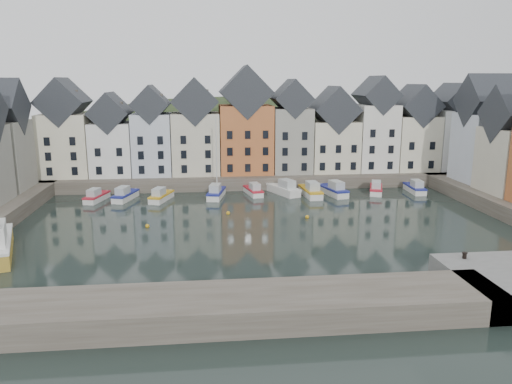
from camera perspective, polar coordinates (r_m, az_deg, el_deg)
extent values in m
plane|color=black|center=(58.78, 1.11, -4.47)|extent=(260.00, 260.00, 0.00)
cube|color=#4A4338|center=(87.56, -1.34, 1.89)|extent=(90.00, 16.00, 2.00)
cube|color=#4A4338|center=(37.56, -10.20, -13.23)|extent=(50.00, 6.00, 2.00)
ellipsoid|color=black|center=(117.39, -2.35, -4.90)|extent=(153.60, 70.40, 64.00)
sphere|color=#1D3216|center=(107.25, -9.82, 7.83)|extent=(5.77, 5.77, 5.77)
sphere|color=#1D3216|center=(121.15, 9.32, 8.10)|extent=(5.27, 5.27, 5.27)
sphere|color=#1D3216|center=(117.01, 13.48, 7.65)|extent=(5.07, 5.07, 5.07)
sphere|color=#1D3216|center=(113.38, 4.84, 7.77)|extent=(5.01, 5.01, 5.01)
sphere|color=#1D3216|center=(116.93, -21.36, 6.49)|extent=(3.94, 3.94, 3.94)
sphere|color=#1D3216|center=(121.64, 10.97, 8.02)|extent=(5.21, 5.21, 5.21)
sphere|color=#1D3216|center=(115.10, -1.56, 8.13)|extent=(5.45, 5.45, 5.45)
sphere|color=#1D3216|center=(113.78, 17.31, 6.96)|extent=(4.49, 4.49, 4.49)
cube|color=beige|center=(87.21, -20.79, 5.05)|extent=(7.67, 8.00, 10.07)
cube|color=#22252A|center=(86.68, -21.15, 9.59)|extent=(7.67, 8.16, 7.67)
cube|color=white|center=(85.75, -16.04, 4.77)|extent=(6.56, 8.00, 8.61)
cube|color=#22252A|center=(85.20, -16.28, 8.72)|extent=(6.56, 8.16, 6.56)
cube|color=silver|center=(84.78, -11.70, 5.39)|extent=(6.20, 8.00, 10.02)
cube|color=#22252A|center=(84.24, -11.90, 9.81)|extent=(6.20, 8.16, 6.20)
cube|color=beige|center=(84.38, -6.88, 5.55)|extent=(7.70, 8.00, 10.08)
cube|color=#22252A|center=(83.83, -7.00, 10.27)|extent=(7.70, 8.16, 7.70)
cube|color=#B96535|center=(84.60, -1.20, 6.07)|extent=(8.69, 8.00, 11.28)
cube|color=#22252A|center=(84.08, -1.22, 11.35)|extent=(8.69, 8.16, 8.69)
cube|color=gray|center=(85.63, 3.97, 5.95)|extent=(6.43, 8.00, 10.78)
cube|color=#22252A|center=(85.11, 4.05, 10.62)|extent=(6.43, 8.16, 6.43)
cube|color=beige|center=(87.33, 8.71, 5.23)|extent=(7.88, 8.00, 8.56)
cube|color=#22252A|center=(86.77, 8.84, 9.31)|extent=(7.88, 8.16, 7.88)
cube|color=white|center=(89.32, 13.32, 6.07)|extent=(6.50, 8.00, 11.27)
cube|color=#22252A|center=(88.83, 13.56, 10.72)|extent=(6.50, 8.16, 6.50)
cube|color=beige|center=(91.98, 17.43, 5.40)|extent=(7.23, 8.00, 9.32)
cube|color=#22252A|center=(91.46, 17.70, 9.41)|extent=(7.23, 8.16, 7.23)
cube|color=white|center=(94.85, 21.27, 5.63)|extent=(6.18, 8.00, 10.32)
cube|color=#22252A|center=(94.38, 21.60, 9.66)|extent=(6.18, 8.16, 6.18)
cube|color=silver|center=(84.52, 24.71, 4.61)|extent=(7.47, 8.00, 10.38)
cube|color=#22252A|center=(83.97, 25.16, 9.45)|extent=(7.62, 8.00, 8.00)
sphere|color=gold|center=(66.07, -3.20, -2.42)|extent=(0.50, 0.50, 0.50)
sphere|color=gold|center=(64.45, 5.86, -2.86)|extent=(0.50, 0.50, 0.50)
sphere|color=gold|center=(61.57, -12.31, -3.82)|extent=(0.50, 0.50, 0.50)
cube|color=silver|center=(76.92, -17.71, -0.73)|extent=(3.03, 5.77, 1.01)
cube|color=#B41929|center=(76.80, -17.74, -0.33)|extent=(3.15, 5.90, 0.23)
cube|color=#A9B0B1|center=(75.96, -18.04, -0.06)|extent=(1.82, 2.47, 1.11)
cube|color=silver|center=(76.47, -14.68, -0.59)|extent=(3.36, 6.22, 1.09)
cube|color=navy|center=(76.34, -14.70, -0.16)|extent=(3.49, 6.37, 0.25)
cube|color=#A9B0B1|center=(75.42, -15.00, 0.14)|extent=(1.99, 2.68, 1.19)
cube|color=silver|center=(74.80, -10.75, -0.70)|extent=(3.42, 6.02, 1.06)
cube|color=gold|center=(74.67, -10.77, -0.27)|extent=(3.55, 6.16, 0.24)
cube|color=#A9B0B1|center=(73.77, -11.04, 0.02)|extent=(1.99, 2.61, 1.15)
cube|color=silver|center=(75.65, -4.55, -0.35)|extent=(3.07, 6.44, 1.13)
cube|color=navy|center=(75.52, -4.55, 0.11)|extent=(3.20, 6.58, 0.26)
cube|color=#A9B0B1|center=(74.49, -4.69, 0.42)|extent=(1.92, 2.72, 1.24)
cylinder|color=silver|center=(75.17, -4.54, 4.09)|extent=(0.14, 0.14, 11.35)
cube|color=silver|center=(77.34, -0.32, -0.05)|extent=(2.69, 5.74, 1.01)
cube|color=#B41929|center=(77.22, -0.32, 0.35)|extent=(2.80, 5.86, 0.23)
cube|color=#A9B0B1|center=(76.33, -0.14, 0.63)|extent=(1.69, 2.42, 1.10)
cube|color=silver|center=(77.82, 3.14, 0.06)|extent=(4.56, 7.04, 1.25)
cube|color=silver|center=(77.67, 3.15, 0.55)|extent=(4.72, 7.21, 0.28)
cube|color=#A9B0B1|center=(76.69, 3.56, 0.91)|extent=(2.53, 3.12, 1.36)
cube|color=silver|center=(76.83, 6.24, -0.16)|extent=(2.45, 6.83, 1.23)
cube|color=gold|center=(76.69, 6.25, 0.33)|extent=(2.57, 6.97, 0.28)
cube|color=#A9B0B1|center=(75.61, 6.47, 0.67)|extent=(1.74, 2.78, 1.34)
cube|color=silver|center=(78.08, 8.80, -0.03)|extent=(3.38, 6.84, 1.20)
cube|color=navy|center=(77.94, 8.81, 0.44)|extent=(3.52, 6.99, 0.27)
cube|color=#A9B0B1|center=(76.95, 9.17, 0.77)|extent=(2.08, 2.90, 1.31)
cube|color=silver|center=(80.59, 13.54, 0.13)|extent=(3.59, 6.09, 1.07)
cube|color=#B41929|center=(80.47, 13.56, 0.53)|extent=(3.72, 6.24, 0.24)
cube|color=#A9B0B1|center=(79.50, 13.58, 0.82)|extent=(2.06, 2.66, 1.17)
cube|color=silver|center=(82.91, 17.65, 0.23)|extent=(2.13, 5.98, 1.08)
cube|color=navy|center=(82.80, 17.68, 0.62)|extent=(2.23, 6.10, 0.24)
cube|color=#A9B0B1|center=(81.87, 17.91, 0.90)|extent=(1.52, 2.43, 1.18)
cylinder|color=black|center=(47.70, 22.73, -6.74)|extent=(0.36, 0.36, 0.50)
cylinder|color=black|center=(47.62, 22.76, -6.43)|extent=(0.48, 0.48, 0.08)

